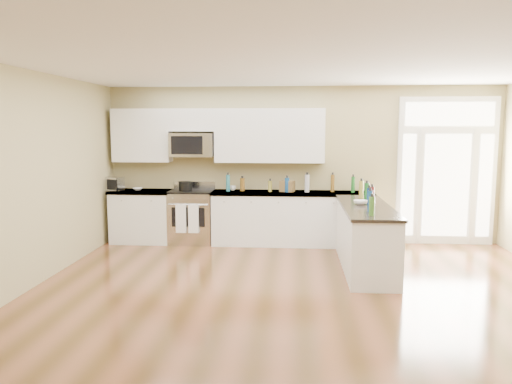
# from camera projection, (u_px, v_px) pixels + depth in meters

# --- Properties ---
(ground) EXTENTS (8.00, 8.00, 0.00)m
(ground) POSITION_uv_depth(u_px,v_px,m) (305.00, 325.00, 5.25)
(ground) COLOR #523517
(room_shell) EXTENTS (8.00, 8.00, 8.00)m
(room_shell) POSITION_uv_depth(u_px,v_px,m) (307.00, 163.00, 5.03)
(room_shell) COLOR tan
(room_shell) RESTS_ON ground
(back_cabinet_left) EXTENTS (1.10, 0.66, 0.94)m
(back_cabinet_left) POSITION_uv_depth(u_px,v_px,m) (143.00, 218.00, 9.06)
(back_cabinet_left) COLOR white
(back_cabinet_left) RESTS_ON ground
(back_cabinet_right) EXTENTS (2.85, 0.66, 0.94)m
(back_cabinet_right) POSITION_uv_depth(u_px,v_px,m) (292.00, 220.00, 8.85)
(back_cabinet_right) COLOR white
(back_cabinet_right) RESTS_ON ground
(peninsula_cabinet) EXTENTS (0.69, 2.32, 0.94)m
(peninsula_cabinet) POSITION_uv_depth(u_px,v_px,m) (365.00, 239.00, 7.33)
(peninsula_cabinet) COLOR white
(peninsula_cabinet) RESTS_ON ground
(upper_cabinet_left) EXTENTS (1.04, 0.33, 0.95)m
(upper_cabinet_left) POSITION_uv_depth(u_px,v_px,m) (142.00, 135.00, 9.01)
(upper_cabinet_left) COLOR white
(upper_cabinet_left) RESTS_ON room_shell
(upper_cabinet_right) EXTENTS (1.94, 0.33, 0.95)m
(upper_cabinet_right) POSITION_uv_depth(u_px,v_px,m) (270.00, 136.00, 8.83)
(upper_cabinet_right) COLOR white
(upper_cabinet_right) RESTS_ON room_shell
(upper_cabinet_short) EXTENTS (0.82, 0.33, 0.40)m
(upper_cabinet_short) POSITION_uv_depth(u_px,v_px,m) (193.00, 120.00, 8.91)
(upper_cabinet_short) COLOR white
(upper_cabinet_short) RESTS_ON room_shell
(microwave) EXTENTS (0.78, 0.41, 0.42)m
(microwave) POSITION_uv_depth(u_px,v_px,m) (192.00, 145.00, 8.92)
(microwave) COLOR silver
(microwave) RESTS_ON room_shell
(entry_door) EXTENTS (1.70, 0.10, 2.60)m
(entry_door) POSITION_uv_depth(u_px,v_px,m) (446.00, 171.00, 8.79)
(entry_door) COLOR white
(entry_door) RESTS_ON ground
(kitchen_range) EXTENTS (0.77, 0.68, 1.08)m
(kitchen_range) POSITION_uv_depth(u_px,v_px,m) (192.00, 216.00, 8.98)
(kitchen_range) COLOR silver
(kitchen_range) RESTS_ON ground
(stockpot) EXTENTS (0.26, 0.26, 0.18)m
(stockpot) POSITION_uv_depth(u_px,v_px,m) (185.00, 186.00, 8.84)
(stockpot) COLOR black
(stockpot) RESTS_ON kitchen_range
(toaster_oven) EXTENTS (0.35, 0.32, 0.25)m
(toaster_oven) POSITION_uv_depth(u_px,v_px,m) (114.00, 184.00, 8.95)
(toaster_oven) COLOR silver
(toaster_oven) RESTS_ON back_cabinet_left
(cardboard_box) EXTENTS (0.28, 0.24, 0.19)m
(cardboard_box) POSITION_uv_depth(u_px,v_px,m) (287.00, 186.00, 8.82)
(cardboard_box) COLOR brown
(cardboard_box) RESTS_ON back_cabinet_right
(bowl_left) EXTENTS (0.22, 0.22, 0.04)m
(bowl_left) POSITION_uv_depth(u_px,v_px,m) (138.00, 189.00, 9.02)
(bowl_left) COLOR white
(bowl_left) RESTS_ON back_cabinet_left
(bowl_peninsula) EXTENTS (0.21, 0.21, 0.06)m
(bowl_peninsula) POSITION_uv_depth(u_px,v_px,m) (361.00, 202.00, 7.35)
(bowl_peninsula) COLOR white
(bowl_peninsula) RESTS_ON peninsula_cabinet
(cup_counter) EXTENTS (0.13, 0.13, 0.09)m
(cup_counter) POSITION_uv_depth(u_px,v_px,m) (233.00, 188.00, 8.99)
(cup_counter) COLOR white
(cup_counter) RESTS_ON back_cabinet_right
(counter_bottles) EXTENTS (2.37, 2.44, 0.31)m
(counter_bottles) POSITION_uv_depth(u_px,v_px,m) (318.00, 189.00, 8.14)
(counter_bottles) COLOR #19591E
(counter_bottles) RESTS_ON back_cabinet_right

